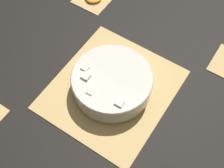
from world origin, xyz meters
name	(u,v)px	position (x,y,z in m)	size (l,w,h in m)	color
ground_plane	(112,89)	(0.00, 0.00, 0.00)	(6.00, 6.00, 0.00)	black
bamboo_mat_center	(112,89)	(0.00, 0.00, 0.00)	(0.42, 0.38, 0.01)	tan
fruit_salad_bowl	(112,82)	(0.00, 0.00, 0.05)	(0.26, 0.26, 0.08)	silver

